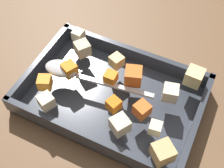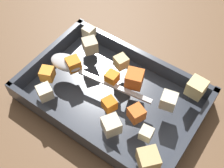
% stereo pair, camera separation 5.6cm
% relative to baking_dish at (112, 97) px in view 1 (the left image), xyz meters
% --- Properties ---
extents(ground_plane, '(4.00, 4.00, 0.00)m').
position_rel_baking_dish_xyz_m(ground_plane, '(0.02, -0.00, -0.02)').
color(ground_plane, brown).
extents(baking_dish, '(0.37, 0.24, 0.05)m').
position_rel_baking_dish_xyz_m(baking_dish, '(0.00, 0.00, 0.00)').
color(baking_dish, '#333842').
rests_on(baking_dish, ground_plane).
extents(carrot_chunk_back_center, '(0.04, 0.04, 0.03)m').
position_rel_baking_dish_xyz_m(carrot_chunk_back_center, '(0.09, 0.01, 0.05)').
color(carrot_chunk_back_center, orange).
rests_on(carrot_chunk_back_center, baking_dish).
extents(carrot_chunk_corner_sw, '(0.03, 0.03, 0.03)m').
position_rel_baking_dish_xyz_m(carrot_chunk_corner_sw, '(0.12, 0.06, 0.05)').
color(carrot_chunk_corner_sw, orange).
rests_on(carrot_chunk_corner_sw, baking_dish).
extents(carrot_chunk_front_center, '(0.04, 0.04, 0.03)m').
position_rel_baking_dish_xyz_m(carrot_chunk_front_center, '(-0.03, -0.03, 0.05)').
color(carrot_chunk_front_center, orange).
rests_on(carrot_chunk_front_center, baking_dish).
extents(carrot_chunk_corner_se, '(0.03, 0.03, 0.02)m').
position_rel_baking_dish_xyz_m(carrot_chunk_corner_se, '(-0.02, 0.04, 0.05)').
color(carrot_chunk_corner_se, orange).
rests_on(carrot_chunk_corner_se, baking_dish).
extents(carrot_chunk_near_spoon, '(0.02, 0.02, 0.02)m').
position_rel_baking_dish_xyz_m(carrot_chunk_near_spoon, '(0.01, -0.01, 0.05)').
color(carrot_chunk_near_spoon, orange).
rests_on(carrot_chunk_near_spoon, baking_dish).
extents(carrot_chunk_rim_edge, '(0.04, 0.04, 0.03)m').
position_rel_baking_dish_xyz_m(carrot_chunk_rim_edge, '(-0.08, 0.03, 0.05)').
color(carrot_chunk_rim_edge, orange).
rests_on(carrot_chunk_rim_edge, baking_dish).
extents(potato_chunk_mid_left, '(0.04, 0.04, 0.03)m').
position_rel_baking_dish_xyz_m(potato_chunk_mid_left, '(0.09, 0.09, 0.05)').
color(potato_chunk_mid_left, beige).
rests_on(potato_chunk_mid_left, baking_dish).
extents(potato_chunk_near_left, '(0.03, 0.03, 0.03)m').
position_rel_baking_dish_xyz_m(potato_chunk_near_left, '(0.02, -0.06, 0.05)').
color(potato_chunk_near_left, '#E0CC89').
rests_on(potato_chunk_near_left, baking_dish).
extents(potato_chunk_mid_right, '(0.04, 0.04, 0.03)m').
position_rel_baking_dish_xyz_m(potato_chunk_mid_right, '(-0.14, -0.08, 0.05)').
color(potato_chunk_mid_right, '#E0CC89').
rests_on(potato_chunk_mid_right, baking_dish).
extents(potato_chunk_center, '(0.05, 0.05, 0.03)m').
position_rel_baking_dish_xyz_m(potato_chunk_center, '(-0.14, 0.10, 0.05)').
color(potato_chunk_center, tan).
rests_on(potato_chunk_center, baking_dish).
extents(potato_chunk_corner_nw, '(0.03, 0.03, 0.03)m').
position_rel_baking_dish_xyz_m(potato_chunk_corner_nw, '(-0.11, -0.03, 0.05)').
color(potato_chunk_corner_nw, beige).
rests_on(potato_chunk_corner_nw, baking_dish).
extents(potato_chunk_heap_top, '(0.03, 0.03, 0.02)m').
position_rel_baking_dish_xyz_m(potato_chunk_heap_top, '(0.13, -0.09, 0.05)').
color(potato_chunk_heap_top, beige).
rests_on(potato_chunk_heap_top, baking_dish).
extents(potato_chunk_near_right, '(0.04, 0.04, 0.03)m').
position_rel_baking_dish_xyz_m(potato_chunk_near_right, '(0.10, -0.06, 0.05)').
color(potato_chunk_near_right, beige).
rests_on(potato_chunk_near_right, baking_dish).
extents(parsnip_chunk_heap_side, '(0.04, 0.04, 0.03)m').
position_rel_baking_dish_xyz_m(parsnip_chunk_heap_side, '(-0.05, 0.08, 0.05)').
color(parsnip_chunk_heap_side, beige).
rests_on(parsnip_chunk_heap_side, baking_dish).
extents(parsnip_chunk_far_right, '(0.02, 0.02, 0.02)m').
position_rel_baking_dish_xyz_m(parsnip_chunk_far_right, '(-0.11, 0.05, 0.05)').
color(parsnip_chunk_far_right, beige).
rests_on(parsnip_chunk_far_right, baking_dish).
extents(serving_spoon, '(0.24, 0.06, 0.02)m').
position_rel_baking_dish_xyz_m(serving_spoon, '(0.10, 0.01, 0.05)').
color(serving_spoon, silver).
rests_on(serving_spoon, baking_dish).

